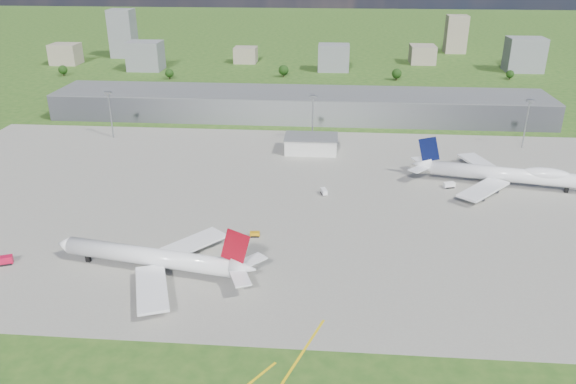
# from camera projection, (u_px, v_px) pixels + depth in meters

# --- Properties ---
(ground) EXTENTS (1400.00, 1400.00, 0.00)m
(ground) POSITION_uv_depth(u_px,v_px,m) (298.00, 124.00, 334.77)
(ground) COLOR #274F18
(ground) RESTS_ON ground
(apron) EXTENTS (360.00, 190.00, 0.08)m
(apron) POSITION_uv_depth(u_px,v_px,m) (305.00, 200.00, 233.51)
(apron) COLOR gray
(apron) RESTS_ON ground
(terminal) EXTENTS (300.00, 42.00, 15.00)m
(terminal) POSITION_uv_depth(u_px,v_px,m) (299.00, 105.00, 345.48)
(terminal) COLOR slate
(terminal) RESTS_ON ground
(ops_building) EXTENTS (26.00, 16.00, 8.00)m
(ops_building) POSITION_uv_depth(u_px,v_px,m) (311.00, 145.00, 286.75)
(ops_building) COLOR silver
(ops_building) RESTS_ON ground
(mast_west) EXTENTS (3.50, 2.00, 25.90)m
(mast_west) POSITION_uv_depth(u_px,v_px,m) (109.00, 106.00, 303.11)
(mast_west) COLOR gray
(mast_west) RESTS_ON ground
(mast_center) EXTENTS (3.50, 2.00, 25.90)m
(mast_center) POSITION_uv_depth(u_px,v_px,m) (313.00, 111.00, 294.98)
(mast_center) COLOR gray
(mast_center) RESTS_ON ground
(mast_east) EXTENTS (3.50, 2.00, 25.90)m
(mast_east) POSITION_uv_depth(u_px,v_px,m) (527.00, 115.00, 286.85)
(mast_east) COLOR gray
(mast_east) RESTS_ON ground
(airliner_red_twin) EXTENTS (69.68, 53.67, 19.20)m
(airliner_red_twin) POSITION_uv_depth(u_px,v_px,m) (156.00, 258.00, 179.46)
(airliner_red_twin) COLOR white
(airliner_red_twin) RESTS_ON ground
(airliner_blue_quad) EXTENTS (76.22, 58.99, 20.03)m
(airliner_blue_quad) POSITION_uv_depth(u_px,v_px,m) (505.00, 174.00, 244.75)
(airliner_blue_quad) COLOR white
(airliner_blue_quad) RESTS_ON ground
(crash_tender) EXTENTS (6.13, 4.43, 2.98)m
(crash_tender) POSITION_uv_depth(u_px,v_px,m) (4.00, 261.00, 185.07)
(crash_tender) COLOR red
(crash_tender) RESTS_ON ground
(tug_yellow) EXTENTS (3.80, 2.48, 1.79)m
(tug_yellow) POSITION_uv_depth(u_px,v_px,m) (255.00, 234.00, 203.37)
(tug_yellow) COLOR orange
(tug_yellow) RESTS_ON ground
(van_white_near) EXTENTS (3.29, 5.00, 2.38)m
(van_white_near) POSITION_uv_depth(u_px,v_px,m) (324.00, 192.00, 238.14)
(van_white_near) COLOR white
(van_white_near) RESTS_ON ground
(van_white_far) EXTENTS (5.32, 3.59, 2.52)m
(van_white_far) POSITION_uv_depth(u_px,v_px,m) (449.00, 185.00, 244.62)
(van_white_far) COLOR white
(van_white_far) RESTS_ON ground
(bldg_far_w) EXTENTS (24.00, 20.00, 18.00)m
(bldg_far_w) POSITION_uv_depth(u_px,v_px,m) (66.00, 54.00, 502.78)
(bldg_far_w) COLOR gray
(bldg_far_w) RESTS_ON ground
(bldg_w) EXTENTS (28.00, 22.00, 24.00)m
(bldg_w) POSITION_uv_depth(u_px,v_px,m) (145.00, 56.00, 477.39)
(bldg_w) COLOR slate
(bldg_w) RESTS_ON ground
(bldg_cw) EXTENTS (20.00, 18.00, 14.00)m
(bldg_cw) POSITION_uv_depth(u_px,v_px,m) (246.00, 55.00, 510.03)
(bldg_cw) COLOR gray
(bldg_cw) RESTS_ON ground
(bldg_c) EXTENTS (26.00, 20.00, 22.00)m
(bldg_c) POSITION_uv_depth(u_px,v_px,m) (334.00, 58.00, 475.10)
(bldg_c) COLOR slate
(bldg_c) RESTS_ON ground
(bldg_ce) EXTENTS (22.00, 24.00, 16.00)m
(bldg_ce) POSITION_uv_depth(u_px,v_px,m) (422.00, 54.00, 506.93)
(bldg_ce) COLOR gray
(bldg_ce) RESTS_ON ground
(bldg_e) EXTENTS (30.00, 22.00, 28.00)m
(bldg_e) POSITION_uv_depth(u_px,v_px,m) (524.00, 55.00, 471.21)
(bldg_e) COLOR slate
(bldg_e) RESTS_ON ground
(bldg_tall_w) EXTENTS (22.00, 20.00, 44.00)m
(bldg_tall_w) POSITION_uv_depth(u_px,v_px,m) (123.00, 33.00, 531.18)
(bldg_tall_w) COLOR slate
(bldg_tall_w) RESTS_ON ground
(bldg_tall_e) EXTENTS (20.00, 18.00, 36.00)m
(bldg_tall_e) POSITION_uv_depth(u_px,v_px,m) (456.00, 34.00, 554.80)
(bldg_tall_e) COLOR gray
(bldg_tall_e) RESTS_ON ground
(tree_far_w) EXTENTS (7.20, 7.20, 8.80)m
(tree_far_w) POSITION_uv_depth(u_px,v_px,m) (63.00, 70.00, 457.14)
(tree_far_w) COLOR #382314
(tree_far_w) RESTS_ON ground
(tree_w) EXTENTS (6.75, 6.75, 8.25)m
(tree_w) POSITION_uv_depth(u_px,v_px,m) (169.00, 73.00, 446.05)
(tree_w) COLOR #382314
(tree_w) RESTS_ON ground
(tree_c) EXTENTS (8.10, 8.10, 9.90)m
(tree_c) POSITION_uv_depth(u_px,v_px,m) (284.00, 70.00, 452.71)
(tree_c) COLOR #382314
(tree_c) RESTS_ON ground
(tree_e) EXTENTS (7.65, 7.65, 9.35)m
(tree_e) POSITION_uv_depth(u_px,v_px,m) (397.00, 74.00, 441.61)
(tree_e) COLOR #382314
(tree_e) RESTS_ON ground
(tree_far_e) EXTENTS (6.30, 6.30, 7.70)m
(tree_far_e) POSITION_uv_depth(u_px,v_px,m) (510.00, 74.00, 444.49)
(tree_far_e) COLOR #382314
(tree_far_e) RESTS_ON ground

